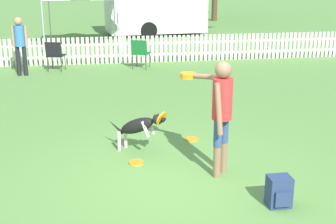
# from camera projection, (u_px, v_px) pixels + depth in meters

# --- Properties ---
(ground_plane) EXTENTS (240.00, 240.00, 0.00)m
(ground_plane) POSITION_uv_depth(u_px,v_px,m) (174.00, 180.00, 6.60)
(ground_plane) COLOR #5B8C42
(handler_person) EXTENTS (0.67, 1.06, 1.67)m
(handler_person) POSITION_uv_depth(u_px,v_px,m) (220.00, 105.00, 6.52)
(handler_person) COLOR #8C664C
(handler_person) RESTS_ON ground_plane
(leaping_dog) EXTENTS (0.93, 0.87, 0.79)m
(leaping_dog) POSITION_uv_depth(u_px,v_px,m) (139.00, 126.00, 7.42)
(leaping_dog) COLOR black
(leaping_dog) RESTS_ON ground_plane
(frisbee_near_handler) EXTENTS (0.23, 0.23, 0.02)m
(frisbee_near_handler) POSITION_uv_depth(u_px,v_px,m) (192.00, 139.00, 8.15)
(frisbee_near_handler) COLOR orange
(frisbee_near_handler) RESTS_ON ground_plane
(frisbee_near_dog) EXTENTS (0.23, 0.23, 0.02)m
(frisbee_near_dog) POSITION_uv_depth(u_px,v_px,m) (136.00, 162.00, 7.18)
(frisbee_near_dog) COLOR orange
(frisbee_near_dog) RESTS_ON ground_plane
(backpack_on_grass) EXTENTS (0.29, 0.28, 0.40)m
(backpack_on_grass) POSITION_uv_depth(u_px,v_px,m) (279.00, 192.00, 5.85)
(backpack_on_grass) COLOR navy
(backpack_on_grass) RESTS_ON ground_plane
(picket_fence) EXTENTS (24.84, 0.04, 0.84)m
(picket_fence) POSITION_uv_depth(u_px,v_px,m) (127.00, 50.00, 14.51)
(picket_fence) COLOR beige
(picket_fence) RESTS_ON ground_plane
(folding_chair_blue_left) EXTENTS (0.56, 0.57, 0.86)m
(folding_chair_blue_left) POSITION_uv_depth(u_px,v_px,m) (55.00, 53.00, 13.33)
(folding_chair_blue_left) COLOR #333338
(folding_chair_blue_left) RESTS_ON ground_plane
(folding_chair_center) EXTENTS (0.63, 0.64, 0.87)m
(folding_chair_center) POSITION_uv_depth(u_px,v_px,m) (140.00, 51.00, 13.66)
(folding_chair_center) COLOR #333338
(folding_chair_center) RESTS_ON ground_plane
(spectator_standing) EXTENTS (0.42, 0.27, 1.60)m
(spectator_standing) POSITION_uv_depth(u_px,v_px,m) (20.00, 41.00, 12.67)
(spectator_standing) COLOR black
(spectator_standing) RESTS_ON ground_plane
(equipment_trailer) EXTENTS (5.05, 2.57, 2.30)m
(equipment_trailer) POSITION_uv_depth(u_px,v_px,m) (155.00, 7.00, 20.39)
(equipment_trailer) COLOR silver
(equipment_trailer) RESTS_ON ground_plane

